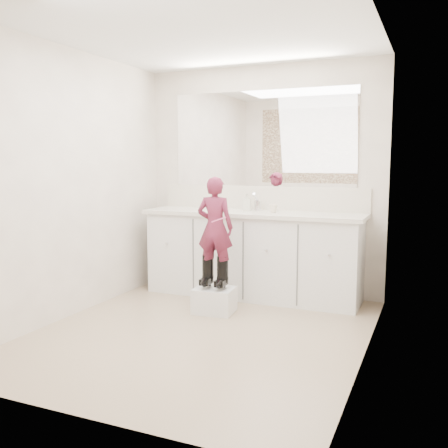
% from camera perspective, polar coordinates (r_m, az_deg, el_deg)
% --- Properties ---
extents(floor, '(3.00, 3.00, 0.00)m').
position_cam_1_polar(floor, '(4.21, -2.56, -12.28)').
color(floor, '#91785F').
rests_on(floor, ground).
extents(ceiling, '(3.00, 3.00, 0.00)m').
position_cam_1_polar(ceiling, '(4.10, -2.76, 21.28)').
color(ceiling, white).
rests_on(ceiling, wall_back).
extents(wall_back, '(2.60, 0.00, 2.60)m').
position_cam_1_polar(wall_back, '(5.37, 4.35, 5.00)').
color(wall_back, '#BEB0A3').
rests_on(wall_back, floor).
extents(wall_front, '(2.60, 0.00, 2.60)m').
position_cam_1_polar(wall_front, '(2.71, -16.61, 2.61)').
color(wall_front, '#BEB0A3').
rests_on(wall_front, floor).
extents(wall_left, '(0.00, 3.00, 3.00)m').
position_cam_1_polar(wall_left, '(4.69, -17.16, 4.39)').
color(wall_left, '#BEB0A3').
rests_on(wall_left, floor).
extents(wall_right, '(0.00, 3.00, 3.00)m').
position_cam_1_polar(wall_right, '(3.61, 16.32, 3.68)').
color(wall_right, '#BEB0A3').
rests_on(wall_right, floor).
extents(vanity_cabinet, '(2.20, 0.55, 0.85)m').
position_cam_1_polar(vanity_cabinet, '(5.19, 3.29, -3.68)').
color(vanity_cabinet, silver).
rests_on(vanity_cabinet, floor).
extents(countertop, '(2.28, 0.58, 0.04)m').
position_cam_1_polar(countertop, '(5.12, 3.26, 1.19)').
color(countertop, beige).
rests_on(countertop, vanity_cabinet).
extents(backsplash, '(2.28, 0.03, 0.25)m').
position_cam_1_polar(backsplash, '(5.36, 4.28, 3.01)').
color(backsplash, beige).
rests_on(backsplash, countertop).
extents(mirror, '(2.00, 0.02, 1.00)m').
position_cam_1_polar(mirror, '(5.36, 4.35, 9.70)').
color(mirror, white).
rests_on(mirror, wall_back).
extents(dot_panel, '(2.00, 0.01, 1.20)m').
position_cam_1_polar(dot_panel, '(2.72, -16.82, 12.12)').
color(dot_panel, '#472819').
rests_on(dot_panel, wall_front).
extents(faucet, '(0.08, 0.08, 0.10)m').
position_cam_1_polar(faucet, '(5.26, 3.88, 2.12)').
color(faucet, silver).
rests_on(faucet, countertop).
extents(cup, '(0.09, 0.09, 0.08)m').
position_cam_1_polar(cup, '(5.04, 5.66, 1.77)').
color(cup, beige).
rests_on(cup, countertop).
extents(soap_bottle, '(0.10, 0.10, 0.18)m').
position_cam_1_polar(soap_bottle, '(5.21, 2.62, 2.52)').
color(soap_bottle, beige).
rests_on(soap_bottle, countertop).
extents(step_stool, '(0.39, 0.33, 0.23)m').
position_cam_1_polar(step_stool, '(4.70, -1.11, -8.70)').
color(step_stool, silver).
rests_on(step_stool, floor).
extents(boot_left, '(0.13, 0.21, 0.30)m').
position_cam_1_polar(boot_left, '(4.69, -1.86, -5.40)').
color(boot_left, black).
rests_on(boot_left, step_stool).
extents(boot_right, '(0.13, 0.21, 0.30)m').
position_cam_1_polar(boot_right, '(4.63, -0.17, -5.56)').
color(boot_right, black).
rests_on(boot_right, step_stool).
extents(toddler, '(0.36, 0.25, 0.94)m').
position_cam_1_polar(toddler, '(4.58, -1.03, -0.39)').
color(toddler, '#9D305B').
rests_on(toddler, step_stool).
extents(toothbrush, '(0.14, 0.02, 0.06)m').
position_cam_1_polar(toothbrush, '(4.47, -0.63, 0.49)').
color(toothbrush, '#EC5C93').
rests_on(toothbrush, toddler).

